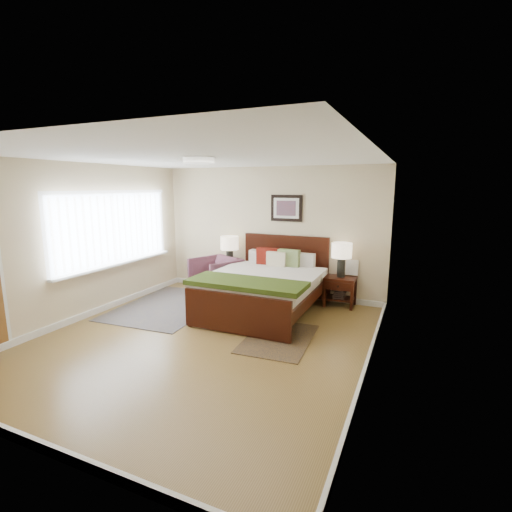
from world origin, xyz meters
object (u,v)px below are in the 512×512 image
object	(u,v)px
nightstand_right	(340,288)
lamp_left	(230,245)
lamp_right	(342,253)
rug_persian	(169,306)
bed	(265,281)
armchair	(216,276)
nightstand_left	(229,272)

from	to	relation	value
nightstand_right	lamp_left	xyz separation A→B (m)	(-2.23, 0.01, 0.63)
nightstand_right	lamp_left	size ratio (longest dim) A/B	0.88
lamp_right	rug_persian	size ratio (longest dim) A/B	0.28
rug_persian	nightstand_right	bearing A→B (deg)	20.51
bed	armchair	xyz separation A→B (m)	(-1.28, 0.55, -0.17)
bed	lamp_left	bearing A→B (deg)	142.69
lamp_left	lamp_right	distance (m)	2.23
armchair	rug_persian	size ratio (longest dim) A/B	0.38
nightstand_right	rug_persian	bearing A→B (deg)	-155.89
nightstand_right	nightstand_left	bearing A→B (deg)	-179.82
nightstand_right	lamp_left	world-z (taller)	lamp_left
nightstand_right	lamp_right	size ratio (longest dim) A/B	0.88
bed	lamp_left	size ratio (longest dim) A/B	3.61
nightstand_left	lamp_left	bearing A→B (deg)	90.00
lamp_left	bed	bearing A→B (deg)	-37.31
nightstand_left	bed	bearing A→B (deg)	-36.67
lamp_left	lamp_right	world-z (taller)	lamp_right
bed	rug_persian	size ratio (longest dim) A/B	1.00
bed	nightstand_left	bearing A→B (deg)	143.33
lamp_right	armchair	world-z (taller)	lamp_right
nightstand_left	rug_persian	world-z (taller)	nightstand_left
bed	nightstand_left	xyz separation A→B (m)	(-1.12, 0.83, -0.14)
armchair	nightstand_left	bearing A→B (deg)	85.60
lamp_left	lamp_right	bearing A→B (deg)	0.00
nightstand_right	rug_persian	world-z (taller)	nightstand_right
bed	lamp_right	bearing A→B (deg)	37.55
armchair	bed	bearing A→B (deg)	1.11
armchair	nightstand_right	bearing A→B (deg)	31.36
nightstand_left	rug_persian	size ratio (longest dim) A/B	0.24
nightstand_right	lamp_left	distance (m)	2.32
armchair	rug_persian	bearing A→B (deg)	-89.22
lamp_left	armchair	world-z (taller)	lamp_left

